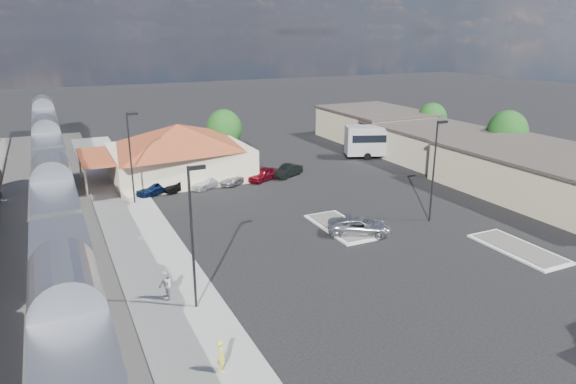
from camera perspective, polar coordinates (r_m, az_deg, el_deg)
name	(u,v)px	position (r m, az deg, el deg)	size (l,w,h in m)	color
ground	(310,244)	(41.16, 2.50, -5.75)	(280.00, 280.00, 0.00)	black
railbed	(19,252)	(44.54, -27.73, -5.92)	(16.00, 100.00, 0.12)	#4C4944
platform	(143,241)	(42.95, -15.78, -5.28)	(5.50, 92.00, 0.18)	gray
passenger_train	(56,206)	(44.98, -24.40, -1.41)	(3.00, 104.00, 5.55)	silver
station_depot	(178,151)	(60.34, -12.10, 4.52)	(18.35, 12.24, 6.20)	beige
buildings_east	(456,148)	(67.57, 18.15, 4.64)	(14.40, 51.40, 4.80)	#C6B28C
traffic_island_south	(341,226)	(44.57, 5.87, -3.83)	(3.30, 7.50, 0.21)	silver
traffic_island_north	(518,249)	(43.76, 24.23, -5.76)	(3.30, 7.50, 0.21)	silver
lamp_plat_s	(193,227)	(30.26, -10.49, -3.86)	(1.08, 0.25, 9.00)	black
lamp_plat_n	(131,151)	(51.05, -17.04, 4.37)	(1.08, 0.25, 9.00)	black
lamp_lot	(435,163)	(46.12, 16.03, 3.13)	(1.08, 0.25, 9.00)	black
tree_east_b	(507,132)	(69.92, 23.19, 6.14)	(4.94, 4.94, 6.96)	#382314
tree_east_c	(432,119)	(79.79, 15.69, 7.79)	(4.41, 4.41, 6.21)	#382314
tree_depot	(224,129)	(67.83, -7.12, 6.93)	(4.71, 4.71, 6.63)	#382314
suv	(359,226)	(43.07, 7.95, -3.78)	(2.43, 5.27, 1.47)	#AEB2B7
coach_bus	(395,139)	(70.26, 11.83, 5.75)	(13.39, 7.46, 4.25)	silver
person_a	(221,356)	(26.46, -7.44, -17.59)	(0.63, 0.41, 1.73)	#CCCC40
person_b	(165,286)	(33.13, -13.49, -10.08)	(0.94, 0.73, 1.93)	silver
parked_car_a	(155,187)	(54.91, -14.56, 0.49)	(1.74, 4.33, 1.47)	#0E1D46
parked_car_b	(179,184)	(55.70, -12.05, 0.82)	(1.39, 3.99, 1.31)	black
parked_car_c	(209,182)	(56.19, -8.81, 1.14)	(1.80, 4.42, 1.28)	silver
parked_car_d	(236,178)	(57.40, -5.85, 1.61)	(2.17, 4.71, 1.31)	gray
parked_car_e	(263,174)	(58.21, -2.78, 1.98)	(1.71, 4.26, 1.45)	maroon
parked_car_f	(287,171)	(59.73, -0.06, 2.38)	(1.48, 4.26, 1.40)	black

